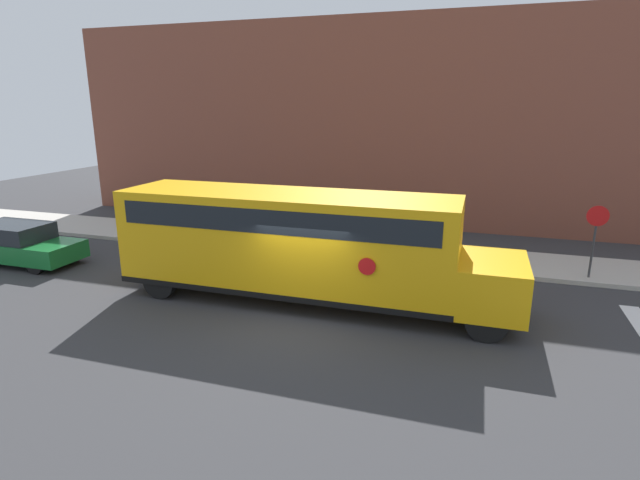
% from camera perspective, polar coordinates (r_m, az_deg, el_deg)
% --- Properties ---
extents(ground_plane, '(60.00, 60.00, 0.00)m').
position_cam_1_polar(ground_plane, '(13.51, -1.88, -8.91)').
color(ground_plane, '#333335').
extents(sidewalk_strip, '(44.00, 3.00, 0.15)m').
position_cam_1_polar(sidewalk_strip, '(19.36, 4.60, -1.17)').
color(sidewalk_strip, '#B2ADA3').
rests_on(sidewalk_strip, ground).
extents(building_backdrop, '(32.00, 4.00, 9.31)m').
position_cam_1_polar(building_backdrop, '(24.97, 8.37, 13.08)').
color(building_backdrop, brown).
rests_on(building_backdrop, ground).
extents(school_bus, '(11.25, 2.57, 3.14)m').
position_cam_1_polar(school_bus, '(14.12, -2.51, -0.03)').
color(school_bus, '#EAA80F').
rests_on(school_bus, ground).
extents(parked_car, '(4.47, 1.79, 1.43)m').
position_cam_1_polar(parked_car, '(20.86, -31.25, -0.36)').
color(parked_car, '#196B2D').
rests_on(parked_car, ground).
extents(stop_sign, '(0.65, 0.10, 2.50)m').
position_cam_1_polar(stop_sign, '(17.88, 28.94, 0.73)').
color(stop_sign, '#38383A').
rests_on(stop_sign, ground).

